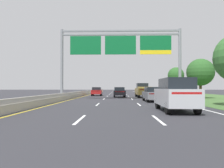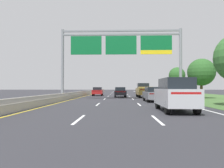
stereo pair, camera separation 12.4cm
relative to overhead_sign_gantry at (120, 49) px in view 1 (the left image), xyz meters
The scene contains 12 objects.
ground_plane 10.42m from the overhead_sign_gantry, 92.07° to the left, with size 220.00×220.00×0.00m, color #2B2B30.
lane_striping 10.06m from the overhead_sign_gantry, 92.19° to the left, with size 11.96×106.00×0.01m.
grass_verge_right 17.17m from the overhead_sign_gantry, 31.28° to the left, with size 14.00×110.00×0.02m, color #3D602D.
median_barrier_concrete 12.32m from the overhead_sign_gantry, 129.76° to the left, with size 0.60×110.00×0.85m.
overhead_sign_gantry is the anchor object (origin of this frame).
pickup_truck_gold 9.45m from the overhead_sign_gantry, 62.91° to the left, with size 2.07×5.42×2.20m.
car_silver_right_lane_suv 14.07m from the overhead_sign_gantry, 75.24° to the right, with size 1.94×4.72×2.11m.
car_black_centre_lane_sedan 9.21m from the overhead_sign_gantry, 90.66° to the left, with size 1.92×4.44×1.57m.
car_red_left_lane_sedan 14.86m from the overhead_sign_gantry, 107.86° to the left, with size 1.93×4.45×1.57m.
car_grey_right_lane_sedan 7.25m from the overhead_sign_gantry, 42.88° to the right, with size 1.89×4.43×1.57m.
roadside_tree_mid 11.93m from the overhead_sign_gantry, 16.89° to the left, with size 3.75×3.75×5.51m.
roadside_tree_far 21.61m from the overhead_sign_gantry, 56.87° to the left, with size 3.33×3.33×5.71m.
Camera 1 is at (-0.06, 0.41, 1.52)m, focal length 34.07 mm.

